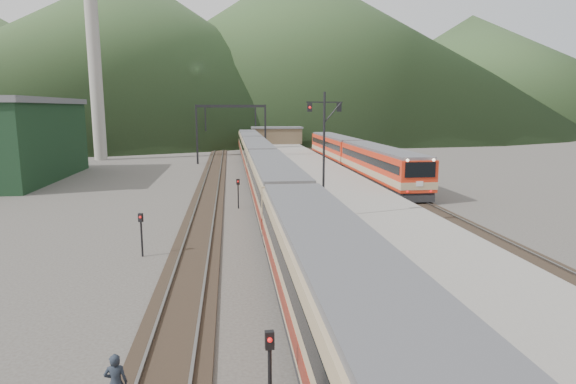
{
  "coord_description": "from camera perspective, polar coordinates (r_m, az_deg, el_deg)",
  "views": [
    {
      "loc": [
        -3.07,
        -11.46,
        7.53
      ],
      "look_at": [
        0.72,
        19.94,
        2.0
      ],
      "focal_mm": 30.0,
      "sensor_mm": 36.0,
      "label": 1
    }
  ],
  "objects": [
    {
      "name": "track_main",
      "position": [
        52.09,
        -3.43,
        1.67
      ],
      "size": [
        2.6,
        200.0,
        0.23
      ],
      "color": "black",
      "rests_on": "ground"
    },
    {
      "name": "track_far",
      "position": [
        52.03,
        -8.94,
        1.55
      ],
      "size": [
        2.6,
        200.0,
        0.23
      ],
      "color": "black",
      "rests_on": "ground"
    },
    {
      "name": "short_signal_c",
      "position": [
        25.67,
        -17.0,
        -4.19
      ],
      "size": [
        0.26,
        0.23,
        2.27
      ],
      "color": "black",
      "rests_on": "ground"
    },
    {
      "name": "platform",
      "position": [
        50.7,
        3.04,
        1.94
      ],
      "size": [
        8.0,
        100.0,
        1.0
      ],
      "primitive_type": "cube",
      "color": "gray",
      "rests_on": "ground"
    },
    {
      "name": "gantry_near",
      "position": [
        66.49,
        -6.76,
        8.18
      ],
      "size": [
        9.55,
        0.25,
        8.0
      ],
      "color": "black",
      "rests_on": "ground"
    },
    {
      "name": "smokestack",
      "position": [
        76.22,
        -21.99,
        14.85
      ],
      "size": [
        1.8,
        1.8,
        30.0
      ],
      "primitive_type": "cylinder",
      "color": "#9E998E",
      "rests_on": "ground"
    },
    {
      "name": "hill_b",
      "position": [
        245.55,
        0.95,
        16.93
      ],
      "size": [
        220.0,
        220.0,
        75.0
      ],
      "primitive_type": "cone",
      "color": "#344A27",
      "rests_on": "ground"
    },
    {
      "name": "hill_c",
      "position": [
        249.27,
        20.7,
        13.32
      ],
      "size": [
        160.0,
        160.0,
        50.0
      ],
      "primitive_type": "cone",
      "color": "#344A27",
      "rests_on": "ground"
    },
    {
      "name": "station_shed",
      "position": [
        90.01,
        -1.35,
        6.76
      ],
      "size": [
        9.4,
        4.4,
        3.1
      ],
      "color": "brown",
      "rests_on": "platform"
    },
    {
      "name": "signal_mast",
      "position": [
        28.62,
        4.29,
        5.89
      ],
      "size": [
        2.19,
        0.41,
        7.47
      ],
      "color": "black",
      "rests_on": "platform"
    },
    {
      "name": "short_signal_b",
      "position": [
        36.48,
        -5.94,
        0.29
      ],
      "size": [
        0.26,
        0.23,
        2.27
      ],
      "color": "black",
      "rests_on": "ground"
    },
    {
      "name": "short_signal_a",
      "position": [
        12.34,
        -2.18,
        -19.55
      ],
      "size": [
        0.23,
        0.17,
        2.27
      ],
      "color": "black",
      "rests_on": "ground"
    },
    {
      "name": "second_train",
      "position": [
        57.86,
        7.76,
        4.4
      ],
      "size": [
        2.99,
        40.69,
        3.65
      ],
      "color": "red",
      "rests_on": "track_second"
    },
    {
      "name": "main_train",
      "position": [
        45.29,
        -2.94,
        2.97
      ],
      "size": [
        3.0,
        82.29,
        3.67
      ],
      "color": "tan",
      "rests_on": "track_main"
    },
    {
      "name": "worker",
      "position": [
        13.56,
        -19.72,
        -20.56
      ],
      "size": [
        0.59,
        0.4,
        1.56
      ],
      "primitive_type": "imported",
      "rotation": [
        0.0,
        0.0,
        3.19
      ],
      "color": "#212833",
      "rests_on": "ground"
    },
    {
      "name": "gantry_far",
      "position": [
        91.48,
        -6.82,
        8.63
      ],
      "size": [
        9.55,
        0.25,
        8.0
      ],
      "color": "black",
      "rests_on": "ground"
    },
    {
      "name": "hill_a",
      "position": [
        206.04,
        -17.85,
        15.72
      ],
      "size": [
        180.0,
        180.0,
        60.0
      ],
      "primitive_type": "cone",
      "color": "#344A27",
      "rests_on": "ground"
    },
    {
      "name": "track_second",
      "position": [
        54.0,
        8.85,
        1.86
      ],
      "size": [
        2.6,
        200.0,
        0.23
      ],
      "color": "black",
      "rests_on": "ground"
    }
  ]
}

